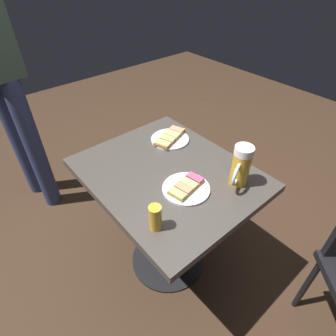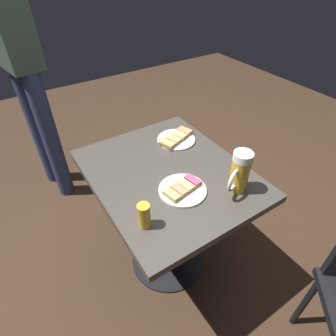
# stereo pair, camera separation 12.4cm
# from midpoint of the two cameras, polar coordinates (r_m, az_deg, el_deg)

# --- Properties ---
(ground_plane) EXTENTS (6.00, 6.00, 0.00)m
(ground_plane) POSITION_cam_midpoint_polar(r_m,az_deg,el_deg) (1.79, 2.08, -18.43)
(ground_plane) COLOR #382619
(cafe_table) EXTENTS (0.66, 0.80, 0.71)m
(cafe_table) POSITION_cam_midpoint_polar(r_m,az_deg,el_deg) (1.36, 2.62, -5.93)
(cafe_table) COLOR black
(cafe_table) RESTS_ON ground_plane
(plate_near) EXTENTS (0.20, 0.20, 0.03)m
(plate_near) POSITION_cam_midpoint_polar(r_m,az_deg,el_deg) (1.15, 6.11, -4.54)
(plate_near) COLOR white
(plate_near) RESTS_ON cafe_table
(plate_far) EXTENTS (0.21, 0.20, 0.03)m
(plate_far) POSITION_cam_midpoint_polar(r_m,az_deg,el_deg) (1.45, 4.19, 6.05)
(plate_far) COLOR white
(plate_far) RESTS_ON cafe_table
(beer_mug) EXTENTS (0.14, 0.08, 0.19)m
(beer_mug) POSITION_cam_midpoint_polar(r_m,az_deg,el_deg) (1.15, 17.63, -1.05)
(beer_mug) COLOR gold
(beer_mug) RESTS_ON cafe_table
(beer_glass_small) EXTENTS (0.05, 0.05, 0.11)m
(beer_glass_small) POSITION_cam_midpoint_polar(r_m,az_deg,el_deg) (0.99, -1.41, -10.07)
(beer_glass_small) COLOR gold
(beer_glass_small) RESTS_ON cafe_table
(patron_standing) EXTENTS (0.24, 0.35, 1.74)m
(patron_standing) POSITION_cam_midpoint_polar(r_m,az_deg,el_deg) (1.89, -27.13, 20.15)
(patron_standing) COLOR navy
(patron_standing) RESTS_ON ground_plane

